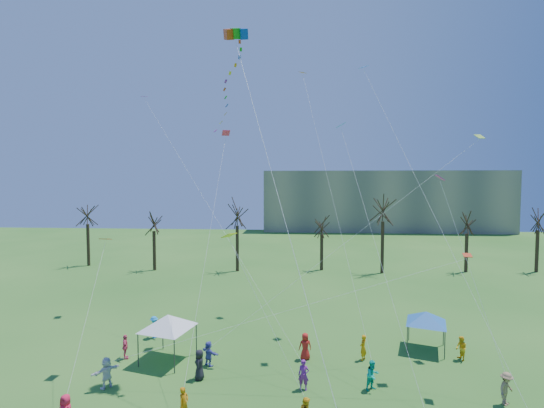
# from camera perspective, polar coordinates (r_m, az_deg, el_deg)

# --- Properties ---
(distant_building) EXTENTS (60.00, 14.00, 15.00)m
(distant_building) POSITION_cam_1_polar(r_m,az_deg,el_deg) (100.91, 16.34, 0.49)
(distant_building) COLOR gray
(distant_building) RESTS_ON ground
(bare_tree_row) EXTENTS (68.30, 7.64, 10.92)m
(bare_tree_row) POSITION_cam_1_polar(r_m,az_deg,el_deg) (52.26, 4.98, -2.71)
(bare_tree_row) COLOR black
(bare_tree_row) RESTS_ON ground
(big_box_kite) EXTENTS (3.96, 6.27, 23.30)m
(big_box_kite) POSITION_cam_1_polar(r_m,az_deg,el_deg) (25.44, -5.97, 17.04)
(big_box_kite) COLOR #CF3D0E
(big_box_kite) RESTS_ON ground
(canopy_tent_white) EXTENTS (4.14, 4.14, 3.21)m
(canopy_tent_white) POSITION_cam_1_polar(r_m,az_deg,el_deg) (28.00, -15.42, -16.70)
(canopy_tent_white) COLOR #3F3F44
(canopy_tent_white) RESTS_ON ground
(canopy_tent_blue) EXTENTS (3.57, 3.57, 2.82)m
(canopy_tent_blue) POSITION_cam_1_polar(r_m,az_deg,el_deg) (30.93, 22.21, -15.52)
(canopy_tent_blue) COLOR #3F3F44
(canopy_tent_blue) RESTS_ON ground
(festival_crowd) EXTENTS (24.46, 12.46, 1.85)m
(festival_crowd) POSITION_cam_1_polar(r_m,az_deg,el_deg) (24.87, 0.20, -23.90)
(festival_crowd) COLOR #E81D41
(festival_crowd) RESTS_ON ground
(small_kites_aloft) EXTENTS (29.00, 19.77, 32.05)m
(small_kites_aloft) POSITION_cam_1_polar(r_m,az_deg,el_deg) (27.88, 3.48, 6.50)
(small_kites_aloft) COLOR red
(small_kites_aloft) RESTS_ON ground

